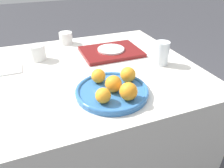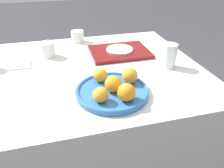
{
  "view_description": "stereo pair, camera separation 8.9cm",
  "coord_description": "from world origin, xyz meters",
  "px_view_note": "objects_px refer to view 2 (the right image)",
  "views": [
    {
      "loc": [
        -0.21,
        -0.98,
        1.22
      ],
      "look_at": [
        0.07,
        -0.27,
        0.76
      ],
      "focal_mm": 35.0,
      "sensor_mm": 36.0,
      "label": 1
    },
    {
      "loc": [
        -0.12,
        -1.01,
        1.22
      ],
      "look_at": [
        0.07,
        -0.27,
        0.76
      ],
      "focal_mm": 35.0,
      "sensor_mm": 36.0,
      "label": 2
    }
  ],
  "objects_px": {
    "cup_2": "(48,50)",
    "fruit_platter": "(112,91)",
    "orange_4": "(101,95)",
    "side_plate": "(120,49)",
    "orange_2": "(126,92)",
    "orange_3": "(100,75)",
    "cup_0": "(78,36)",
    "napkin": "(21,64)",
    "orange_1": "(130,75)",
    "water_glass": "(169,56)",
    "orange_0": "(113,84)",
    "serving_tray": "(120,52)"
  },
  "relations": [
    {
      "from": "cup_2",
      "to": "cup_0",
      "type": "bearing_deg",
      "value": 45.89
    },
    {
      "from": "orange_3",
      "to": "orange_0",
      "type": "bearing_deg",
      "value": -69.6
    },
    {
      "from": "side_plate",
      "to": "orange_4",
      "type": "bearing_deg",
      "value": -114.32
    },
    {
      "from": "orange_4",
      "to": "cup_2",
      "type": "height_order",
      "value": "cup_2"
    },
    {
      "from": "orange_3",
      "to": "water_glass",
      "type": "distance_m",
      "value": 0.39
    },
    {
      "from": "fruit_platter",
      "to": "orange_2",
      "type": "distance_m",
      "value": 0.1
    },
    {
      "from": "orange_1",
      "to": "orange_2",
      "type": "relative_size",
      "value": 0.96
    },
    {
      "from": "water_glass",
      "to": "cup_2",
      "type": "height_order",
      "value": "water_glass"
    },
    {
      "from": "side_plate",
      "to": "cup_0",
      "type": "height_order",
      "value": "cup_0"
    },
    {
      "from": "orange_3",
      "to": "napkin",
      "type": "distance_m",
      "value": 0.48
    },
    {
      "from": "orange_4",
      "to": "cup_0",
      "type": "bearing_deg",
      "value": 89.92
    },
    {
      "from": "cup_0",
      "to": "cup_2",
      "type": "xyz_separation_m",
      "value": [
        -0.19,
        -0.2,
        0.0
      ]
    },
    {
      "from": "side_plate",
      "to": "fruit_platter",
      "type": "bearing_deg",
      "value": -110.51
    },
    {
      "from": "side_plate",
      "to": "napkin",
      "type": "height_order",
      "value": "side_plate"
    },
    {
      "from": "orange_0",
      "to": "orange_1",
      "type": "distance_m",
      "value": 0.1
    },
    {
      "from": "side_plate",
      "to": "cup_0",
      "type": "distance_m",
      "value": 0.34
    },
    {
      "from": "orange_1",
      "to": "side_plate",
      "type": "relative_size",
      "value": 0.43
    },
    {
      "from": "orange_0",
      "to": "orange_4",
      "type": "distance_m",
      "value": 0.09
    },
    {
      "from": "side_plate",
      "to": "cup_2",
      "type": "xyz_separation_m",
      "value": [
        -0.41,
        0.06,
        0.02
      ]
    },
    {
      "from": "orange_3",
      "to": "side_plate",
      "type": "bearing_deg",
      "value": 60.53
    },
    {
      "from": "water_glass",
      "to": "orange_1",
      "type": "bearing_deg",
      "value": -152.42
    },
    {
      "from": "orange_3",
      "to": "cup_2",
      "type": "bearing_deg",
      "value": 119.89
    },
    {
      "from": "orange_2",
      "to": "side_plate",
      "type": "distance_m",
      "value": 0.51
    },
    {
      "from": "cup_2",
      "to": "napkin",
      "type": "xyz_separation_m",
      "value": [
        -0.15,
        -0.08,
        -0.04
      ]
    },
    {
      "from": "side_plate",
      "to": "cup_0",
      "type": "bearing_deg",
      "value": 129.7
    },
    {
      "from": "orange_0",
      "to": "orange_3",
      "type": "distance_m",
      "value": 0.1
    },
    {
      "from": "orange_2",
      "to": "serving_tray",
      "type": "height_order",
      "value": "orange_2"
    },
    {
      "from": "orange_0",
      "to": "cup_0",
      "type": "distance_m",
      "value": 0.68
    },
    {
      "from": "water_glass",
      "to": "cup_0",
      "type": "distance_m",
      "value": 0.64
    },
    {
      "from": "orange_3",
      "to": "fruit_platter",
      "type": "bearing_deg",
      "value": -69.8
    },
    {
      "from": "side_plate",
      "to": "orange_3",
      "type": "bearing_deg",
      "value": -119.47
    },
    {
      "from": "orange_0",
      "to": "orange_1",
      "type": "xyz_separation_m",
      "value": [
        0.09,
        0.05,
        -0.0
      ]
    },
    {
      "from": "orange_1",
      "to": "cup_2",
      "type": "relative_size",
      "value": 0.81
    },
    {
      "from": "orange_4",
      "to": "orange_1",
      "type": "bearing_deg",
      "value": 35.54
    },
    {
      "from": "orange_1",
      "to": "orange_3",
      "type": "bearing_deg",
      "value": 161.81
    },
    {
      "from": "orange_2",
      "to": "orange_3",
      "type": "relative_size",
      "value": 1.14
    },
    {
      "from": "fruit_platter",
      "to": "orange_3",
      "type": "height_order",
      "value": "orange_3"
    },
    {
      "from": "orange_4",
      "to": "cup_0",
      "type": "xyz_separation_m",
      "value": [
        0.0,
        0.74,
        -0.01
      ]
    },
    {
      "from": "orange_3",
      "to": "serving_tray",
      "type": "xyz_separation_m",
      "value": [
        0.18,
        0.33,
        -0.04
      ]
    },
    {
      "from": "serving_tray",
      "to": "napkin",
      "type": "relative_size",
      "value": 2.93
    },
    {
      "from": "orange_1",
      "to": "orange_3",
      "type": "relative_size",
      "value": 1.09
    },
    {
      "from": "cup_2",
      "to": "serving_tray",
      "type": "bearing_deg",
      "value": -8.39
    },
    {
      "from": "orange_2",
      "to": "napkin",
      "type": "distance_m",
      "value": 0.65
    },
    {
      "from": "fruit_platter",
      "to": "water_glass",
      "type": "xyz_separation_m",
      "value": [
        0.35,
        0.18,
        0.05
      ]
    },
    {
      "from": "orange_2",
      "to": "fruit_platter",
      "type": "bearing_deg",
      "value": 113.35
    },
    {
      "from": "cup_2",
      "to": "fruit_platter",
      "type": "bearing_deg",
      "value": -61.73
    },
    {
      "from": "serving_tray",
      "to": "cup_2",
      "type": "xyz_separation_m",
      "value": [
        -0.41,
        0.06,
        0.03
      ]
    },
    {
      "from": "orange_0",
      "to": "orange_4",
      "type": "bearing_deg",
      "value": -137.79
    },
    {
      "from": "orange_1",
      "to": "orange_4",
      "type": "distance_m",
      "value": 0.19
    },
    {
      "from": "orange_4",
      "to": "side_plate",
      "type": "xyz_separation_m",
      "value": [
        0.22,
        0.48,
        -0.02
      ]
    }
  ]
}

